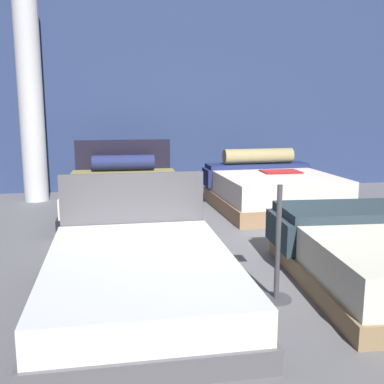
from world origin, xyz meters
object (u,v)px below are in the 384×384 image
at_px(bed_3, 272,190).
at_px(support_pillar, 30,89).
at_px(price_sign, 278,252).
at_px(bed_0, 141,280).
at_px(bed_2, 124,196).

relative_size(bed_3, support_pillar, 0.56).
bearing_deg(support_pillar, bed_3, -19.33).
xyz_separation_m(price_sign, support_pillar, (-2.48, 4.32, 1.35)).
distance_m(bed_3, price_sign, 3.25).
relative_size(bed_3, price_sign, 1.93).
relative_size(bed_0, bed_3, 1.08).
xyz_separation_m(bed_0, bed_2, (-0.05, 3.04, 0.05)).
bearing_deg(support_pillar, bed_0, -71.29).
distance_m(bed_3, support_pillar, 4.01).
relative_size(bed_2, support_pillar, 0.61).
height_order(bed_3, price_sign, price_sign).
height_order(bed_0, support_pillar, support_pillar).
xyz_separation_m(bed_0, support_pillar, (-1.43, 4.22, 1.55)).
height_order(bed_2, support_pillar, support_pillar).
relative_size(bed_2, price_sign, 2.08).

